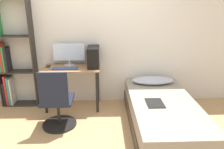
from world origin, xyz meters
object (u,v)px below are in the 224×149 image
object	(u,v)px
keyboard	(65,68)
bed	(162,114)
bookshelf	(9,60)
office_chair	(57,106)
pc_tower	(93,57)
monitor	(69,53)

from	to	relation	value
keyboard	bed	bearing A→B (deg)	-22.44
bookshelf	office_chair	world-z (taller)	bookshelf
pc_tower	keyboard	bearing A→B (deg)	-162.78
monitor	pc_tower	xyz separation A→B (m)	(0.43, -0.12, -0.04)
bookshelf	pc_tower	world-z (taller)	bookshelf
monitor	pc_tower	bearing A→B (deg)	-16.03
office_chair	pc_tower	size ratio (longest dim) A/B	2.20
pc_tower	bookshelf	bearing A→B (deg)	175.77
bed	keyboard	size ratio (longest dim) A/B	4.74
office_chair	keyboard	xyz separation A→B (m)	(0.05, 0.57, 0.41)
bed	keyboard	xyz separation A→B (m)	(-1.52, 0.63, 0.54)
bookshelf	monitor	bearing A→B (deg)	0.78
pc_tower	office_chair	bearing A→B (deg)	-125.48
monitor	office_chair	bearing A→B (deg)	-95.68
bed	pc_tower	bearing A→B (deg)	143.76
keyboard	pc_tower	world-z (taller)	pc_tower
office_chair	keyboard	world-z (taller)	office_chair
monitor	keyboard	xyz separation A→B (m)	(-0.04, -0.27, -0.20)
office_chair	monitor	xyz separation A→B (m)	(0.08, 0.84, 0.60)
bed	keyboard	bearing A→B (deg)	157.56
bookshelf	pc_tower	distance (m)	1.47
bed	office_chair	bearing A→B (deg)	178.03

